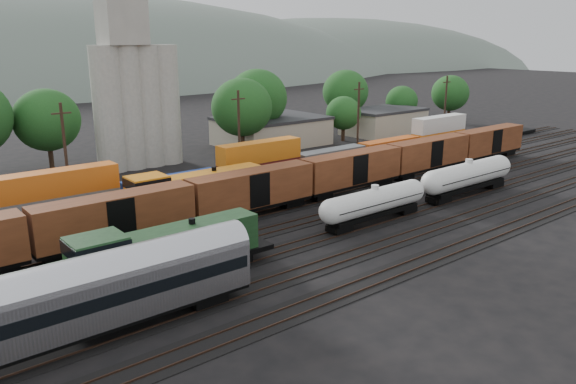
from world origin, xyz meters
TOP-DOWN VIEW (x-y plane):
  - ground at (0.00, 0.00)m, footprint 600.00×600.00m
  - tracks at (0.00, 0.00)m, footprint 180.00×33.20m
  - green_locomotive at (-14.32, -5.00)m, footprint 18.65×3.29m
  - tank_car_a at (10.60, -5.00)m, footprint 14.95×2.68m
  - tank_car_b at (27.49, -5.00)m, footprint 16.75×3.00m
  - passenger_coach at (-22.47, -10.00)m, footprint 24.91×3.07m
  - orange_locomotive at (-2.96, 10.00)m, footprint 19.45×3.24m
  - boxcar_string at (-5.70, 5.00)m, footprint 122.80×2.90m
  - container_wall at (-9.92, 15.00)m, footprint 165.19×2.60m
  - grain_silo at (3.28, 36.00)m, footprint 13.40×5.00m
  - industrial_sheds at (6.63, 35.25)m, footprint 119.38×17.26m
  - tree_band at (-4.84, 38.10)m, footprint 163.60×21.33m
  - utility_poles at (0.00, 22.00)m, footprint 122.20×0.36m

SIDE VIEW (x-z plane):
  - ground at x=0.00m, z-range 0.00..0.00m
  - tracks at x=0.00m, z-range -0.05..0.15m
  - tank_car_a at x=10.60m, z-range 0.40..4.31m
  - container_wall at x=-9.92m, z-range -0.40..5.40m
  - industrial_sheds at x=6.63m, z-range 0.01..5.11m
  - tank_car_b at x=27.49m, z-range 0.42..4.81m
  - orange_locomotive at x=-2.96m, z-range 0.32..5.19m
  - green_locomotive at x=-14.32m, z-range 0.33..5.27m
  - boxcar_string at x=-5.70m, z-range 1.02..5.22m
  - passenger_coach at x=-22.47m, z-range 0.63..6.28m
  - utility_poles at x=0.00m, z-range 0.21..12.21m
  - tree_band at x=-4.84m, z-range 0.52..14.68m
  - grain_silo at x=3.28m, z-range -3.24..25.76m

